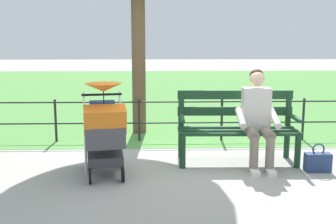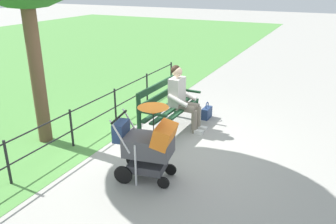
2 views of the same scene
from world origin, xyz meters
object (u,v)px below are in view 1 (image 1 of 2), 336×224
at_px(stroller, 104,128).
at_px(handbag, 318,162).
at_px(park_bench, 237,124).
at_px(person_on_bench, 258,116).

height_order(stroller, handbag, stroller).
bearing_deg(handbag, stroller, 1.42).
bearing_deg(handbag, park_bench, -27.69).
height_order(park_bench, person_on_bench, person_on_bench).
distance_m(stroller, handbag, 2.72).
bearing_deg(stroller, handbag, -178.58).
bearing_deg(park_bench, stroller, 18.07).
distance_m(park_bench, person_on_bench, 0.35).
distance_m(park_bench, stroller, 1.82).
relative_size(park_bench, person_on_bench, 1.26).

